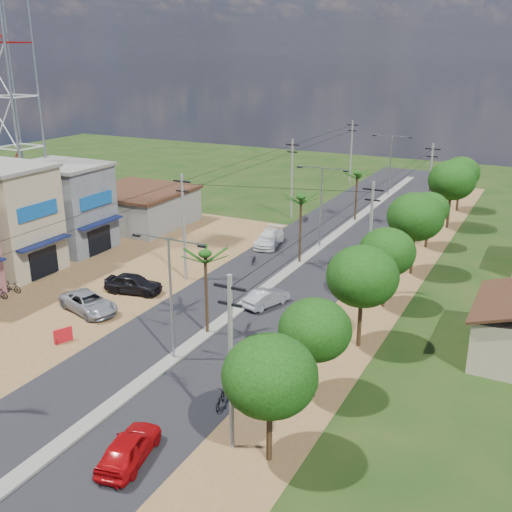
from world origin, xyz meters
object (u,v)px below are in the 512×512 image
(car_silver_mid, at_px, (266,298))
(car_red_near, at_px, (129,448))
(roadside_sign, at_px, (63,336))
(car_white_far, at_px, (269,238))
(car_parked_silver, at_px, (89,303))
(car_parked_dark, at_px, (133,284))
(moto_rider_east, at_px, (220,400))

(car_silver_mid, bearing_deg, car_red_near, 114.99)
(car_silver_mid, height_order, roadside_sign, car_silver_mid)
(car_silver_mid, bearing_deg, roadside_sign, 69.35)
(car_silver_mid, relative_size, car_white_far, 0.76)
(car_white_far, height_order, car_parked_silver, car_white_far)
(car_red_near, bearing_deg, car_white_far, -87.38)
(car_red_near, height_order, car_parked_dark, car_parked_dark)
(roadside_sign, bearing_deg, moto_rider_east, 16.09)
(car_parked_silver, xyz_separation_m, roadside_sign, (1.85, -4.54, -0.19))
(car_white_far, xyz_separation_m, car_parked_silver, (-4.93, -20.32, -0.05))
(car_red_near, relative_size, moto_rider_east, 2.69)
(car_red_near, xyz_separation_m, roadside_sign, (-11.53, 7.70, -0.22))
(moto_rider_east, bearing_deg, car_red_near, 60.86)
(car_red_near, bearing_deg, roadside_sign, -45.66)
(car_red_near, distance_m, car_parked_silver, 18.13)
(car_red_near, xyz_separation_m, car_parked_silver, (-13.38, 12.24, -0.03))
(car_white_far, xyz_separation_m, moto_rider_east, (9.93, -26.68, -0.33))
(moto_rider_east, bearing_deg, roadside_sign, -23.02)
(car_white_far, relative_size, car_parked_silver, 1.02)
(car_white_far, relative_size, roadside_sign, 4.36)
(car_red_near, xyz_separation_m, car_white_far, (-8.46, 32.56, 0.02))
(car_white_far, xyz_separation_m, roadside_sign, (-3.07, -24.86, -0.23))
(moto_rider_east, distance_m, roadside_sign, 13.13)
(car_red_near, relative_size, car_white_far, 0.83)
(car_silver_mid, distance_m, car_parked_dark, 10.83)
(car_parked_silver, distance_m, roadside_sign, 4.91)
(roadside_sign, bearing_deg, car_red_near, -9.67)
(car_red_near, distance_m, car_silver_mid, 19.30)
(moto_rider_east, bearing_deg, car_silver_mid, -89.51)
(car_white_far, bearing_deg, car_parked_silver, -113.56)
(moto_rider_east, bearing_deg, car_parked_silver, -38.23)
(car_parked_dark, height_order, moto_rider_east, car_parked_dark)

